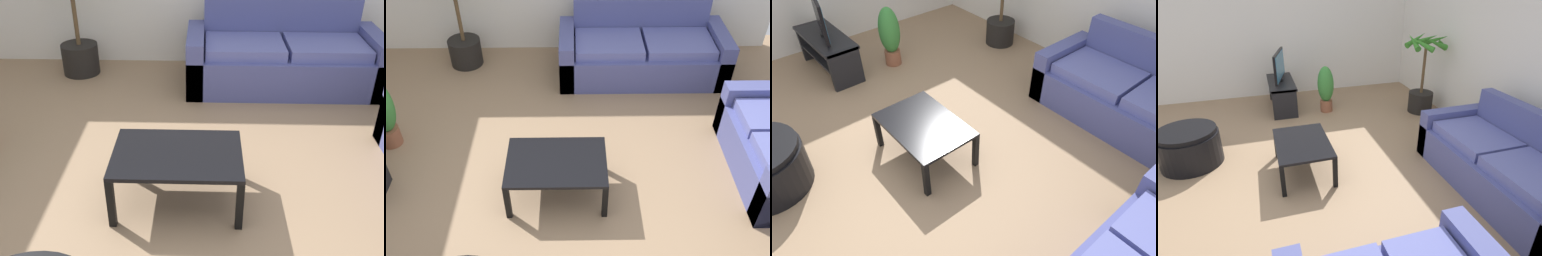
% 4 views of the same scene
% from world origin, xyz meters
% --- Properties ---
extents(ground_plane, '(6.60, 6.60, 0.00)m').
position_xyz_m(ground_plane, '(0.00, 0.00, 0.00)').
color(ground_plane, '#937556').
extents(couch_main, '(2.11, 0.90, 0.90)m').
position_xyz_m(couch_main, '(1.10, 2.28, 0.30)').
color(couch_main, '#4C518C').
rests_on(couch_main, ground).
extents(coffee_table, '(0.91, 0.63, 0.41)m').
position_xyz_m(coffee_table, '(0.05, 0.22, 0.36)').
color(coffee_table, black).
rests_on(coffee_table, ground).
extents(potted_palm, '(0.71, 0.73, 1.38)m').
position_xyz_m(potted_palm, '(-1.25, 2.55, 0.53)').
color(potted_palm, black).
rests_on(potted_palm, ground).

